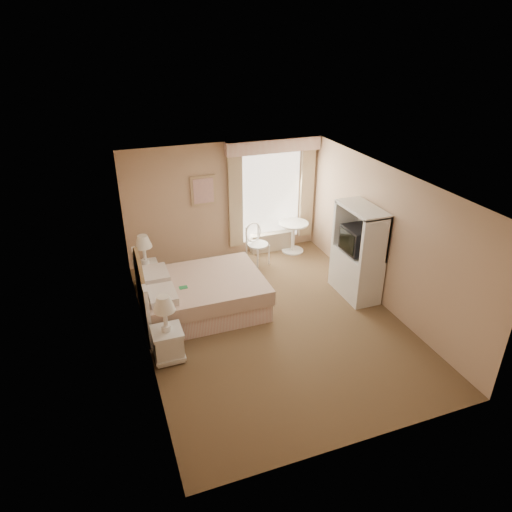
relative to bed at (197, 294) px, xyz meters
name	(u,v)px	position (x,y,z in m)	size (l,w,h in m)	color
room	(273,257)	(1.12, -0.74, 0.90)	(4.21, 5.51, 2.51)	brown
window	(272,193)	(2.17, 1.91, 0.99)	(2.05, 0.22, 2.51)	white
framed_art	(203,191)	(0.67, 1.97, 1.20)	(0.52, 0.04, 0.62)	tan
bed	(197,294)	(0.00, 0.00, 0.00)	(2.12, 1.64, 1.45)	#D28F88
nightstand_near	(167,336)	(-0.72, -1.12, 0.06)	(0.45, 0.45, 1.09)	silver
nightstand_far	(146,269)	(-0.72, 1.13, 0.06)	(0.45, 0.45, 1.09)	silver
round_table	(293,232)	(2.59, 1.66, 0.11)	(0.65, 0.65, 0.69)	white
cafe_chair	(256,241)	(1.60, 1.39, 0.18)	(0.57, 0.57, 0.91)	white
armoire	(357,259)	(2.93, -0.41, 0.38)	(0.53, 1.05, 1.75)	silver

